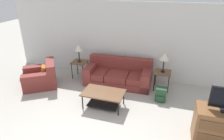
# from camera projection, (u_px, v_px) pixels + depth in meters

# --- Properties ---
(wall_back) EXTENTS (8.60, 0.06, 2.60)m
(wall_back) POSITION_uv_depth(u_px,v_px,m) (126.00, 41.00, 6.79)
(wall_back) COLOR silver
(wall_back) RESTS_ON ground_plane
(couch) EXTENTS (2.19, 1.07, 0.82)m
(couch) POSITION_uv_depth(u_px,v_px,m) (118.00, 75.00, 6.67)
(couch) COLOR maroon
(couch) RESTS_ON ground_plane
(armchair) EXTENTS (1.39, 1.37, 0.80)m
(armchair) POSITION_uv_depth(u_px,v_px,m) (41.00, 77.00, 6.52)
(armchair) COLOR maroon
(armchair) RESTS_ON ground_plane
(coffee_table) EXTENTS (1.12, 0.68, 0.45)m
(coffee_table) POSITION_uv_depth(u_px,v_px,m) (103.00, 96.00, 5.39)
(coffee_table) COLOR brown
(coffee_table) RESTS_ON ground_plane
(side_table_left) EXTENTS (0.50, 0.50, 0.60)m
(side_table_left) POSITION_uv_depth(u_px,v_px,m) (80.00, 63.00, 6.96)
(side_table_left) COLOR brown
(side_table_left) RESTS_ON ground_plane
(side_table_right) EXTENTS (0.50, 0.50, 0.60)m
(side_table_right) POSITION_uv_depth(u_px,v_px,m) (163.00, 74.00, 6.19)
(side_table_right) COLOR brown
(side_table_right) RESTS_ON ground_plane
(table_lamp_left) EXTENTS (0.29, 0.29, 0.62)m
(table_lamp_left) POSITION_uv_depth(u_px,v_px,m) (79.00, 48.00, 6.73)
(table_lamp_left) COLOR black
(table_lamp_left) RESTS_ON side_table_left
(table_lamp_right) EXTENTS (0.29, 0.29, 0.62)m
(table_lamp_right) POSITION_uv_depth(u_px,v_px,m) (164.00, 57.00, 5.96)
(table_lamp_right) COLOR black
(table_lamp_right) RESTS_ON side_table_right
(tv_console) EXTENTS (1.14, 0.56, 0.80)m
(tv_console) POSITION_uv_depth(u_px,v_px,m) (223.00, 127.00, 4.14)
(tv_console) COLOR brown
(tv_console) RESTS_ON ground_plane
(backpack) EXTENTS (0.30, 0.32, 0.41)m
(backpack) POSITION_uv_depth(u_px,v_px,m) (161.00, 94.00, 5.71)
(backpack) COLOR #23472D
(backpack) RESTS_ON ground_plane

